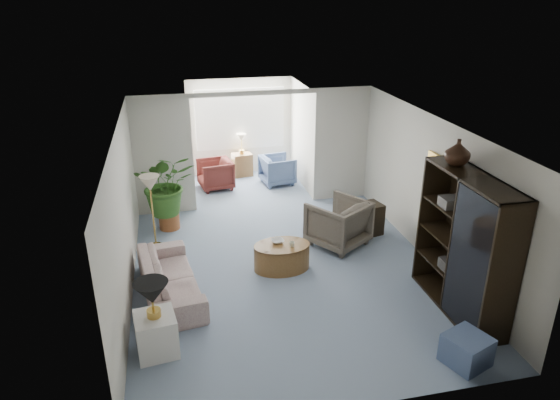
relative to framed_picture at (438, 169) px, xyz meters
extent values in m
plane|color=#8797B2|center=(-2.46, 0.10, -1.70)|extent=(6.00, 6.00, 0.00)
plane|color=#8797B2|center=(-2.46, 4.20, -1.70)|extent=(2.60, 2.60, 0.00)
cube|color=beige|center=(-4.36, 3.10, -0.45)|extent=(1.20, 0.12, 2.50)
cube|color=beige|center=(-0.56, 3.10, -0.45)|extent=(1.20, 0.12, 2.50)
cube|color=beige|center=(-2.46, 3.10, 0.75)|extent=(2.60, 0.12, 0.10)
cube|color=white|center=(-2.46, 5.28, -0.30)|extent=(2.20, 0.02, 1.50)
cube|color=white|center=(-2.46, 5.25, -0.30)|extent=(2.20, 0.02, 1.50)
cube|color=beige|center=(0.00, 0.00, 0.00)|extent=(0.04, 0.50, 0.40)
imported|color=beige|center=(-4.37, -0.08, -1.41)|extent=(1.05, 2.09, 0.58)
cube|color=silver|center=(-4.57, -1.43, -1.42)|extent=(0.57, 0.57, 0.56)
cone|color=black|center=(-4.57, -1.43, -0.79)|extent=(0.44, 0.44, 0.30)
cone|color=beige|center=(-4.60, 1.57, -0.45)|extent=(0.36, 0.36, 0.28)
cylinder|color=brown|center=(-2.51, 0.32, -1.47)|extent=(1.04, 1.04, 0.45)
imported|color=silver|center=(-2.56, 0.42, -1.22)|extent=(0.23, 0.23, 0.05)
imported|color=beige|center=(-2.36, 0.22, -1.21)|extent=(0.10, 0.10, 0.08)
imported|color=#63594E|center=(-1.31, 0.96, -1.27)|extent=(1.30, 1.31, 0.87)
cube|color=black|center=(-0.61, 1.26, -1.39)|extent=(0.59, 0.52, 0.61)
cube|color=black|center=(-0.23, -1.36, -0.66)|extent=(0.50, 1.87, 2.08)
imported|color=black|center=(-0.23, -0.86, 0.57)|extent=(0.36, 0.36, 0.38)
cube|color=#4F5C87|center=(-0.75, -2.49, -1.50)|extent=(0.64, 0.64, 0.39)
cylinder|color=brown|center=(-4.34, 2.33, -1.54)|extent=(0.40, 0.40, 0.32)
imported|color=#326322|center=(-4.34, 2.33, -0.76)|extent=(1.12, 0.97, 1.25)
imported|color=#4F5C87|center=(-1.72, 4.30, -1.36)|extent=(0.86, 0.84, 0.69)
imported|color=#59211E|center=(-3.22, 4.30, -1.35)|extent=(0.87, 0.85, 0.70)
cube|color=brown|center=(-2.47, 5.05, -1.41)|extent=(0.52, 0.43, 0.57)
cube|color=#514E4C|center=(-0.28, -0.95, -0.16)|extent=(0.30, 0.26, 0.16)
cube|color=#2A2521|center=(-0.28, -1.77, -0.16)|extent=(0.30, 0.26, 0.16)
cube|color=black|center=(-0.28, -1.87, -1.06)|extent=(0.30, 0.26, 0.16)
cube|color=#464341|center=(-0.28, -1.59, -0.61)|extent=(0.30, 0.26, 0.16)
cube|color=#33302E|center=(-0.28, -1.18, -1.06)|extent=(0.30, 0.26, 0.16)
camera|label=1|loc=(-4.17, -7.04, 2.73)|focal=32.65mm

